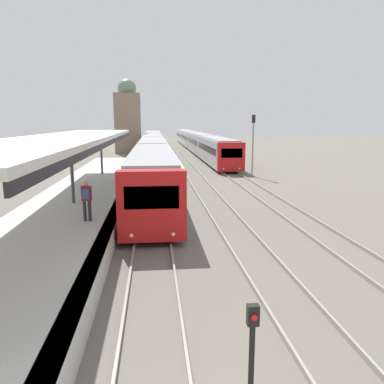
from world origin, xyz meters
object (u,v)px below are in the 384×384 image
(train_near, at_px, (153,148))
(person_on_platform, at_px, (86,197))
(train_far, at_px, (195,140))
(signal_mast_far, at_px, (253,139))
(signal_post_near, at_px, (252,345))

(train_near, bearing_deg, person_on_platform, -94.76)
(train_far, height_order, signal_mast_far, signal_mast_far)
(signal_mast_far, bearing_deg, signal_post_near, -104.85)
(train_far, distance_m, signal_mast_far, 33.34)
(person_on_platform, xyz_separation_m, signal_mast_far, (11.64, 17.82, 1.57))
(person_on_platform, relative_size, signal_post_near, 0.87)
(train_far, height_order, signal_post_near, train_far)
(train_near, bearing_deg, signal_mast_far, -57.21)
(person_on_platform, xyz_separation_m, signal_post_near, (4.35, -9.67, -0.69))
(person_on_platform, height_order, train_near, train_near)
(train_near, height_order, signal_post_near, train_near)
(signal_post_near, bearing_deg, train_far, 84.64)
(person_on_platform, bearing_deg, signal_post_near, -65.75)
(signal_post_near, bearing_deg, train_near, 92.36)
(train_near, distance_m, signal_post_near, 41.48)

